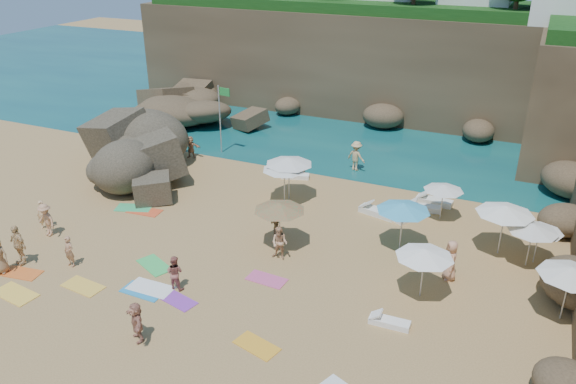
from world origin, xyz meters
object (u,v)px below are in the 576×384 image
at_px(lounger_0, 295,176).
at_px(person_stand_4, 451,260).
at_px(rock_outcrop, 153,176).
at_px(person_stand_1, 175,273).
at_px(parasol_2, 505,210).
at_px(person_stand_2, 356,156).
at_px(parasol_1, 284,167).
at_px(person_stand_3, 276,219).
at_px(person_stand_0, 43,215).
at_px(person_stand_5, 191,147).
at_px(flag_pole, 221,111).
at_px(parasol_0, 289,161).

xyz_separation_m(lounger_0, person_stand_4, (10.36, -7.25, 0.78)).
height_order(rock_outcrop, person_stand_1, rock_outcrop).
relative_size(parasol_2, person_stand_2, 1.36).
bearing_deg(parasol_1, person_stand_3, -71.66).
distance_m(parasol_1, person_stand_2, 6.44).
height_order(person_stand_0, person_stand_3, person_stand_3).
distance_m(person_stand_1, person_stand_5, 15.20).
bearing_deg(parasol_2, person_stand_1, -144.68).
relative_size(parasol_1, lounger_0, 1.45).
distance_m(flag_pole, lounger_0, 7.06).
distance_m(flag_pole, person_stand_5, 3.12).
xyz_separation_m(person_stand_0, person_stand_2, (11.92, 13.67, 0.20)).
xyz_separation_m(parasol_1, parasol_2, (11.32, -0.89, 0.15)).
relative_size(person_stand_1, person_stand_4, 0.84).
bearing_deg(person_stand_3, lounger_0, 18.29).
distance_m(flag_pole, person_stand_0, 13.46).
relative_size(lounger_0, person_stand_2, 0.88).
bearing_deg(person_stand_1, person_stand_0, -14.63).
bearing_deg(person_stand_5, parasol_1, -41.26).
xyz_separation_m(flag_pole, parasol_2, (18.26, -6.16, -0.68)).
bearing_deg(person_stand_2, person_stand_5, 30.85).
bearing_deg(rock_outcrop, person_stand_0, -97.05).
relative_size(lounger_0, person_stand_0, 1.11).
relative_size(rock_outcrop, person_stand_1, 5.45).
xyz_separation_m(flag_pole, person_stand_4, (16.53, -9.25, -2.02)).
height_order(lounger_0, person_stand_2, person_stand_2).
bearing_deg(person_stand_5, person_stand_1, -77.15).
height_order(person_stand_0, person_stand_1, person_stand_1).
relative_size(lounger_0, person_stand_4, 0.92).
bearing_deg(person_stand_2, rock_outcrop, 47.41).
distance_m(parasol_2, person_stand_5, 20.35).
xyz_separation_m(person_stand_3, person_stand_5, (-9.61, 7.13, -0.10)).
distance_m(rock_outcrop, parasol_0, 9.15).
distance_m(rock_outcrop, person_stand_4, 18.81).
xyz_separation_m(parasol_0, person_stand_5, (-8.51, 3.17, -1.55)).
bearing_deg(person_stand_2, person_stand_1, 98.08).
xyz_separation_m(parasol_1, lounger_0, (-0.78, 3.27, -1.98)).
distance_m(person_stand_2, person_stand_4, 12.39).
bearing_deg(lounger_0, parasol_1, -94.74).
height_order(person_stand_4, person_stand_5, person_stand_4).
xyz_separation_m(lounger_0, person_stand_5, (-7.68, 0.39, 0.59)).
relative_size(parasol_1, person_stand_4, 1.33).
relative_size(person_stand_2, person_stand_5, 1.32).
distance_m(rock_outcrop, person_stand_5, 3.81).
xyz_separation_m(lounger_0, person_stand_0, (-8.96, -10.99, 0.62)).
bearing_deg(person_stand_0, parasol_2, -9.62).
bearing_deg(lounger_0, person_stand_1, -107.78).
bearing_deg(parasol_2, person_stand_3, -165.82).
bearing_deg(rock_outcrop, person_stand_3, -18.91).
bearing_deg(rock_outcrop, person_stand_5, 84.85).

